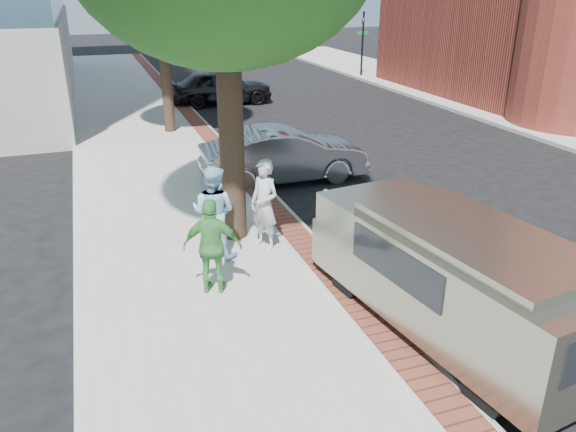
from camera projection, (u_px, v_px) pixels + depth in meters
name	position (u px, v px, depth m)	size (l,w,h in m)	color
ground	(289.00, 276.00, 11.06)	(120.00, 120.00, 0.00)	black
sidewalk	(158.00, 165.00, 17.52)	(5.00, 60.00, 0.15)	#9E9991
brick_strip	(226.00, 156.00, 18.17)	(0.60, 60.00, 0.01)	brown
curb	(237.00, 157.00, 18.31)	(0.10, 60.00, 0.15)	gray
sidewalk_far	(562.00, 125.00, 22.47)	(5.00, 60.00, 0.15)	#9E9991
signal_near	(165.00, 46.00, 29.60)	(0.70, 0.15, 3.80)	black
signal_far	(363.00, 39.00, 33.19)	(0.70, 0.15, 3.80)	black
parking_meter	(327.00, 211.00, 11.01)	(0.12, 0.32, 1.47)	gray
person_gray	(264.00, 205.00, 11.57)	(0.70, 0.46, 1.92)	#BABBC0
person_officer	(214.00, 212.00, 11.21)	(0.93, 0.72, 1.91)	#9BCFF0
person_green	(213.00, 247.00, 9.89)	(1.04, 0.43, 1.78)	#499C46
sedan_silver	(284.00, 155.00, 16.06)	(1.65, 4.73, 1.56)	#A2A4A9
bg_car	(221.00, 87.00, 26.41)	(1.92, 4.78, 1.63)	black
van	(445.00, 270.00, 9.02)	(2.74, 5.55, 1.97)	gray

